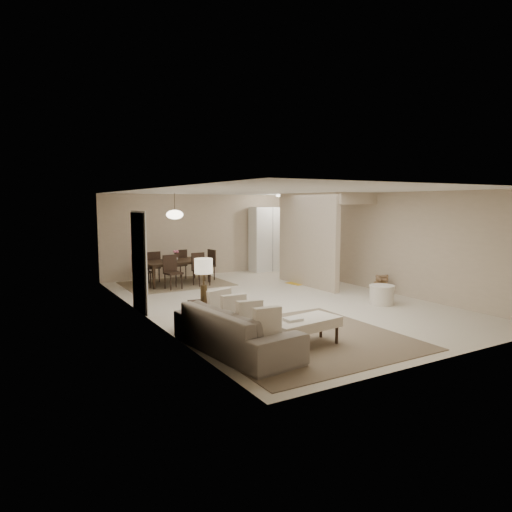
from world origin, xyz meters
TOP-DOWN VIEW (x-y plane):
  - floor at (0.00, 0.00)m, footprint 9.00×9.00m
  - ceiling at (0.00, 0.00)m, footprint 9.00×9.00m
  - back_wall at (0.00, 4.50)m, footprint 6.00×0.00m
  - left_wall at (-3.00, 0.00)m, footprint 0.00×9.00m
  - right_wall at (3.00, 0.00)m, footprint 0.00×9.00m
  - partition at (1.80, 1.25)m, footprint 0.15×2.50m
  - doorway at (-2.97, 0.60)m, footprint 0.04×0.90m
  - pantry_cabinet at (2.35, 4.15)m, footprint 1.20×0.55m
  - flush_light at (2.30, 3.20)m, footprint 0.44×0.44m
  - living_rug at (-1.20, -2.68)m, footprint 3.20×3.20m
  - sofa at (-2.45, -2.68)m, footprint 2.39×1.16m
  - ottoman_bench at (-1.40, -2.98)m, footprint 1.27×0.70m
  - side_table at (-2.40, -1.40)m, footprint 0.53×0.53m
  - table_lamp at (-2.40, -1.40)m, footprint 0.32×0.32m
  - round_pouf at (1.84, -1.46)m, footprint 0.55×0.55m
  - wicker_basket at (2.67, -0.61)m, footprint 0.35×0.35m
  - dining_rug at (-1.19, 3.28)m, footprint 2.80×2.10m
  - dining_table at (-1.19, 3.28)m, footprint 2.00×1.28m
  - dining_chairs at (-1.19, 3.28)m, footprint 2.41×1.87m
  - vase at (-1.19, 3.28)m, footprint 0.13×0.13m
  - yellow_mat at (1.97, 1.67)m, footprint 0.94×0.66m
  - pendant_light at (-1.19, 3.28)m, footprint 0.46×0.46m

SIDE VIEW (x-z plane):
  - floor at x=0.00m, z-range 0.00..0.00m
  - living_rug at x=-1.20m, z-range 0.00..0.01m
  - dining_rug at x=-1.19m, z-range 0.00..0.01m
  - yellow_mat at x=1.97m, z-range 0.00..0.01m
  - wicker_basket at x=2.67m, z-range 0.00..0.29m
  - round_pouf at x=1.84m, z-range 0.00..0.43m
  - side_table at x=-2.40m, z-range 0.00..0.52m
  - dining_table at x=-1.19m, z-range 0.00..0.66m
  - sofa at x=-2.45m, z-range 0.00..0.67m
  - ottoman_bench at x=-1.40m, z-range 0.13..0.56m
  - dining_chairs at x=-1.19m, z-range 0.00..0.89m
  - vase at x=-1.19m, z-range 0.66..0.79m
  - doorway at x=-2.97m, z-range 0.00..2.04m
  - pantry_cabinet at x=2.35m, z-range 0.00..2.10m
  - table_lamp at x=-2.40m, z-range 0.70..1.46m
  - back_wall at x=0.00m, z-range -1.75..4.25m
  - left_wall at x=-3.00m, z-range -3.25..5.75m
  - right_wall at x=3.00m, z-range -3.25..5.75m
  - partition at x=1.80m, z-range 0.00..2.50m
  - pendant_light at x=-1.19m, z-range 1.57..2.27m
  - flush_light at x=2.30m, z-range 2.44..2.48m
  - ceiling at x=0.00m, z-range 2.50..2.50m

